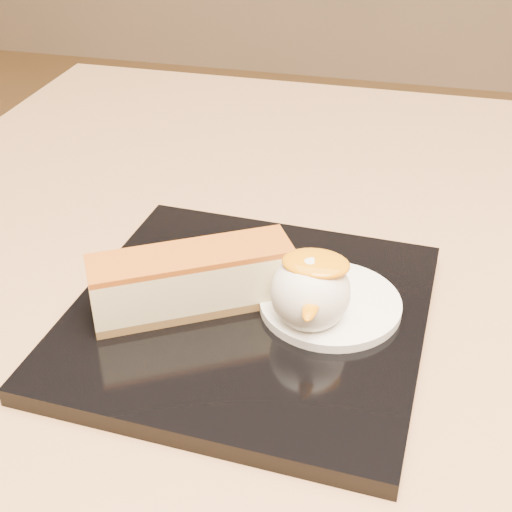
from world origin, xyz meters
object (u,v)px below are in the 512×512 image
(table, at_px, (335,443))
(cheesecake, at_px, (192,280))
(dessert_plate, at_px, (248,317))
(ice_cream_scoop, at_px, (310,292))

(table, relative_size, cheesecake, 6.38)
(dessert_plate, bearing_deg, ice_cream_scoop, -7.13)
(ice_cream_scoop, bearing_deg, dessert_plate, 172.87)
(dessert_plate, height_order, ice_cream_scoop, ice_cream_scoop)
(cheesecake, xyz_separation_m, ice_cream_scoop, (0.08, -0.00, 0.00))
(dessert_plate, distance_m, cheesecake, 0.04)
(dessert_plate, relative_size, cheesecake, 1.76)
(dessert_plate, distance_m, ice_cream_scoop, 0.05)
(dessert_plate, bearing_deg, cheesecake, -171.87)
(table, bearing_deg, ice_cream_scoop, -105.85)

